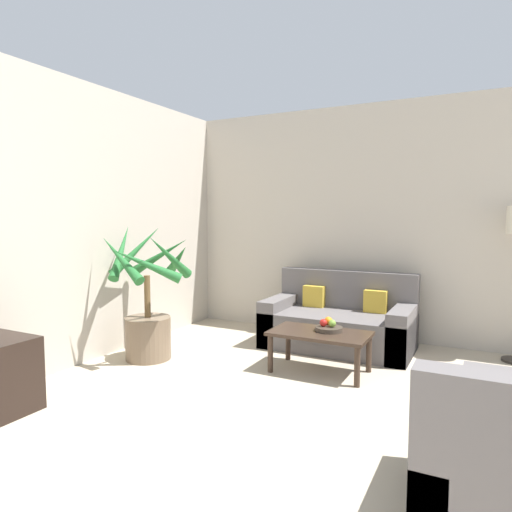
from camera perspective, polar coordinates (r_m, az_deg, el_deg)
wall_back at (r=5.32m, az=23.82°, el=3.79°), size 7.89×0.06×2.70m
potted_palm at (r=4.67m, az=-13.35°, el=-6.39°), size 0.89×0.98×1.36m
sofa_loveseat at (r=5.09m, az=10.36°, el=-8.23°), size 1.55×0.83×0.81m
coffee_table at (r=4.25m, az=7.98°, el=-10.07°), size 0.89×0.50×0.37m
fruit_bowl at (r=4.27m, az=9.10°, el=-8.99°), size 0.25×0.25×0.04m
apple_red at (r=4.26m, az=8.43°, el=-8.25°), size 0.07×0.07×0.07m
apple_green at (r=4.26m, az=9.51°, el=-8.30°), size 0.07×0.07×0.07m
orange_fruit at (r=4.33m, az=9.03°, el=-8.00°), size 0.08×0.08×0.08m
ottoman at (r=3.39m, az=28.96°, el=-16.67°), size 0.54×0.55×0.42m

